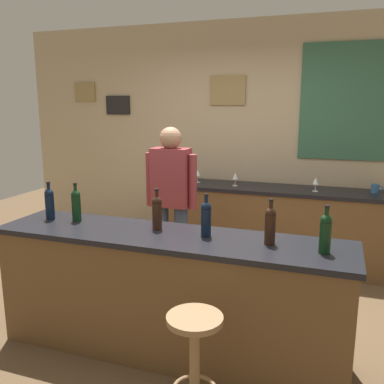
# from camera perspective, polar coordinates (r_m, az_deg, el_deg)

# --- Properties ---
(ground_plane) EXTENTS (10.00, 10.00, 0.00)m
(ground_plane) POSITION_cam_1_polar(r_m,az_deg,el_deg) (3.70, -0.64, -17.69)
(ground_plane) COLOR brown
(back_wall) EXTENTS (6.00, 0.09, 2.80)m
(back_wall) POSITION_cam_1_polar(r_m,az_deg,el_deg) (5.17, 7.42, 7.33)
(back_wall) COLOR tan
(back_wall) RESTS_ON ground_plane
(bar_counter) EXTENTS (2.59, 0.60, 0.92)m
(bar_counter) POSITION_cam_1_polar(r_m,az_deg,el_deg) (3.15, -3.23, -13.78)
(bar_counter) COLOR brown
(bar_counter) RESTS_ON ground_plane
(side_counter) EXTENTS (2.57, 0.56, 0.90)m
(side_counter) POSITION_cam_1_polar(r_m,az_deg,el_deg) (4.92, 10.41, -4.49)
(side_counter) COLOR brown
(side_counter) RESTS_ON ground_plane
(bartender) EXTENTS (0.52, 0.21, 1.62)m
(bartender) POSITION_cam_1_polar(r_m,az_deg,el_deg) (4.03, -2.87, -0.85)
(bartender) COLOR #384766
(bartender) RESTS_ON ground_plane
(bar_stool) EXTENTS (0.32, 0.32, 0.68)m
(bar_stool) POSITION_cam_1_polar(r_m,az_deg,el_deg) (2.52, 0.36, -21.03)
(bar_stool) COLOR olive
(bar_stool) RESTS_ON ground_plane
(wine_bottle_a) EXTENTS (0.07, 0.07, 0.31)m
(wine_bottle_a) POSITION_cam_1_polar(r_m,az_deg,el_deg) (3.52, -18.91, -1.38)
(wine_bottle_a) COLOR black
(wine_bottle_a) RESTS_ON bar_counter
(wine_bottle_b) EXTENTS (0.07, 0.07, 0.31)m
(wine_bottle_b) POSITION_cam_1_polar(r_m,az_deg,el_deg) (3.41, -15.57, -1.60)
(wine_bottle_b) COLOR black
(wine_bottle_b) RESTS_ON bar_counter
(wine_bottle_c) EXTENTS (0.07, 0.07, 0.31)m
(wine_bottle_c) POSITION_cam_1_polar(r_m,az_deg,el_deg) (3.07, -4.82, -2.65)
(wine_bottle_c) COLOR black
(wine_bottle_c) RESTS_ON bar_counter
(wine_bottle_d) EXTENTS (0.07, 0.07, 0.31)m
(wine_bottle_d) POSITION_cam_1_polar(r_m,az_deg,el_deg) (2.90, 1.93, -3.52)
(wine_bottle_d) COLOR black
(wine_bottle_d) RESTS_ON bar_counter
(wine_bottle_e) EXTENTS (0.07, 0.07, 0.31)m
(wine_bottle_e) POSITION_cam_1_polar(r_m,az_deg,el_deg) (2.79, 10.66, -4.36)
(wine_bottle_e) COLOR black
(wine_bottle_e) RESTS_ON bar_counter
(wine_bottle_f) EXTENTS (0.07, 0.07, 0.31)m
(wine_bottle_f) POSITION_cam_1_polar(r_m,az_deg,el_deg) (2.71, 17.80, -5.24)
(wine_bottle_f) COLOR black
(wine_bottle_f) RESTS_ON bar_counter
(wine_glass_a) EXTENTS (0.07, 0.07, 0.16)m
(wine_glass_a) POSITION_cam_1_polar(r_m,az_deg,el_deg) (5.00, 0.77, 2.55)
(wine_glass_a) COLOR silver
(wine_glass_a) RESTS_ON side_counter
(wine_glass_b) EXTENTS (0.07, 0.07, 0.16)m
(wine_glass_b) POSITION_cam_1_polar(r_m,az_deg,el_deg) (4.81, 5.94, 2.13)
(wine_glass_b) COLOR silver
(wine_glass_b) RESTS_ON side_counter
(wine_glass_c) EXTENTS (0.07, 0.07, 0.16)m
(wine_glass_c) POSITION_cam_1_polar(r_m,az_deg,el_deg) (4.68, 16.57, 1.40)
(wine_glass_c) COLOR silver
(wine_glass_c) RESTS_ON side_counter
(coffee_mug) EXTENTS (0.12, 0.08, 0.09)m
(coffee_mug) POSITION_cam_1_polar(r_m,az_deg,el_deg) (4.84, 23.79, 0.46)
(coffee_mug) COLOR #336699
(coffee_mug) RESTS_ON side_counter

